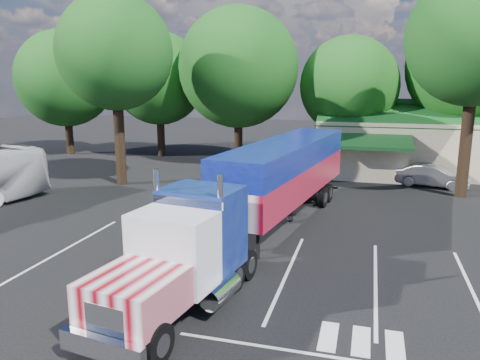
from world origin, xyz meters
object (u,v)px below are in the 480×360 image
(semi_truck, at_px, (267,185))
(woman, at_px, (277,207))
(silver_sedan, at_px, (432,176))
(bicycle, at_px, (284,209))

(semi_truck, xyz_separation_m, woman, (0.07, 2.11, -1.56))
(woman, distance_m, silver_sedan, 13.77)
(semi_truck, height_order, silver_sedan, semi_truck)
(semi_truck, height_order, woman, semi_truck)
(bicycle, height_order, silver_sedan, silver_sedan)
(woman, bearing_deg, semi_truck, -179.90)
(semi_truck, bearing_deg, silver_sedan, 65.33)
(semi_truck, bearing_deg, woman, 96.90)
(semi_truck, xyz_separation_m, silver_sedan, (8.55, 12.96, -1.68))
(semi_truck, distance_m, bicycle, 3.67)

